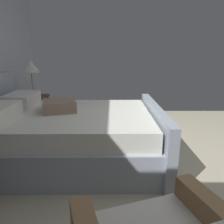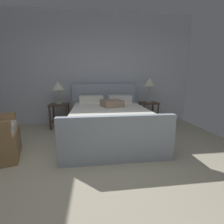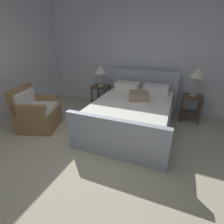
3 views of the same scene
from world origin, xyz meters
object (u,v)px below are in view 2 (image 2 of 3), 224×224
Objects in this scene: table_lamp_right at (150,83)px; table_lamp_left at (58,86)px; nightstand_left at (60,112)px; nightstand_right at (148,109)px; bed at (109,121)px.

table_lamp_right is 2.31m from table_lamp_left.
nightstand_right is at bearing 0.56° from nightstand_left.
table_lamp_right reaches higher than nightstand_right.
nightstand_right is (1.15, 0.83, 0.06)m from bed.
table_lamp_left reaches higher than nightstand_left.
bed is 3.76× the size of nightstand_left.
bed is 3.56× the size of table_lamp_right.
nightstand_right is 0.71m from table_lamp_right.
table_lamp_right is at bearing 35.67° from bed.
bed is at bearing -144.33° from nightstand_right.
nightstand_right and nightstand_left have the same top height.
table_lamp_right is 2.41m from nightstand_left.
table_lamp_left is at bearing 145.09° from bed.
nightstand_left is at bearing 145.09° from bed.
table_lamp_right is 1.06× the size of nightstand_left.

